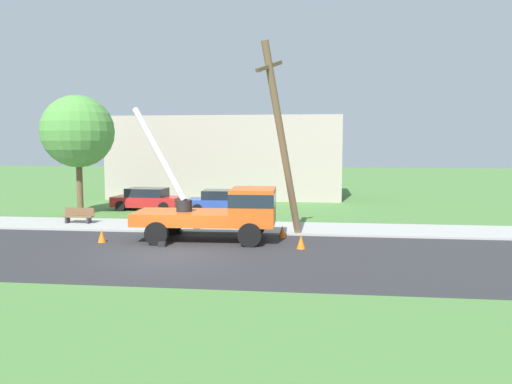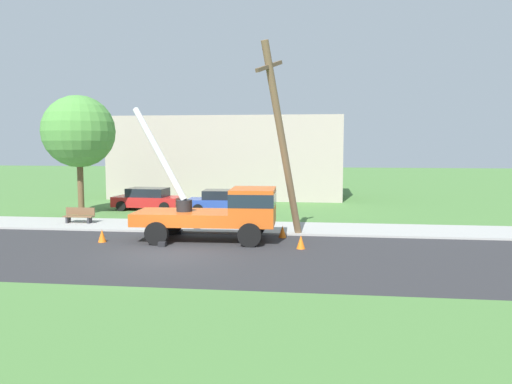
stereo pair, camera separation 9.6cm
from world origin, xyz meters
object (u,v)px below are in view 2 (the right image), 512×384
Objects in this scene: traffic_cone_curbside at (282,232)px; parked_sedan_red at (148,199)px; utility_truck at (224,209)px; park_bench at (79,216)px; traffic_cone_behind at (102,236)px; roadside_tree_near at (79,132)px; traffic_cone_ahead at (301,242)px; parked_sedan_blue at (224,201)px; leaning_utility_pole at (282,140)px.

traffic_cone_curbside is 12.66m from parked_sedan_red.
park_bench is at bearing 158.38° from utility_truck.
parked_sedan_red is at bearing 98.67° from traffic_cone_behind.
roadside_tree_near is (-12.59, 5.76, 4.72)m from traffic_cone_curbside.
roadside_tree_near reaches higher than park_bench.
roadside_tree_near reaches higher than traffic_cone_ahead.
parked_sedan_blue reaches higher than traffic_cone_ahead.
roadside_tree_near is (-1.60, 3.44, 4.54)m from park_bench.
parked_sedan_red is at bearing 137.77° from traffic_cone_curbside.
traffic_cone_ahead and traffic_cone_curbside have the same top height.
utility_truck is 12.23× the size of traffic_cone_behind.
utility_truck is at bearing -54.32° from parked_sedan_red.
utility_truck is at bearing 159.54° from traffic_cone_ahead.
leaning_utility_pole is at bearing -13.83° from park_bench.
traffic_cone_curbside is at bearing -24.60° from roadside_tree_near.
roadside_tree_near is (-4.82, 7.78, 4.72)m from traffic_cone_behind.
parked_sedan_red is (-10.29, 10.83, 0.43)m from traffic_cone_ahead.
traffic_cone_behind is 8.02m from traffic_cone_curbside.
park_bench is at bearing 158.71° from traffic_cone_ahead.
traffic_cone_curbside is 11.23m from park_bench.
park_bench is (-1.62, -6.18, -0.25)m from parked_sedan_red.
traffic_cone_behind is at bearing -58.20° from roadside_tree_near.
leaning_utility_pole is 15.48× the size of traffic_cone_ahead.
parked_sedan_blue is 0.63× the size of roadside_tree_near.
leaning_utility_pole reaches higher than roadside_tree_near.
leaning_utility_pole is 1.21× the size of roadside_tree_near.
parked_sedan_blue is at bearing 118.63° from traffic_cone_curbside.
utility_truck reaches higher than traffic_cone_ahead.
roadside_tree_near reaches higher than utility_truck.
utility_truck is 3.99m from leaning_utility_pole.
parked_sedan_red is (-9.37, 8.51, 0.43)m from traffic_cone_curbside.
traffic_cone_ahead is (3.44, -1.28, -1.13)m from utility_truck.
utility_truck is 0.96× the size of roadside_tree_near.
traffic_cone_behind is 10.29m from roadside_tree_near.
parked_sedan_blue is (-1.70, 8.76, -0.70)m from utility_truck.
roadside_tree_near is at bearing -139.52° from parked_sedan_red.
parked_sedan_blue is (-4.20, 8.10, -3.73)m from leaning_utility_pole.
parked_sedan_blue is (-4.22, 7.72, 0.43)m from traffic_cone_curbside.
leaning_utility_pole is at bearing -62.59° from parked_sedan_blue.
leaning_utility_pole is 1.93× the size of parked_sedan_red.
traffic_cone_behind is at bearing -110.04° from parked_sedan_blue.
roadside_tree_near is (-3.22, -2.74, 4.29)m from parked_sedan_red.
parked_sedan_blue is 8.67m from park_bench.
park_bench is 0.22× the size of roadside_tree_near.
parked_sedan_red reaches higher than traffic_cone_behind.
leaning_utility_pole is 13.43m from parked_sedan_red.
roadside_tree_near is (-10.07, 6.80, 3.59)m from utility_truck.
traffic_cone_curbside is (2.52, 1.04, -1.13)m from utility_truck.
park_bench is at bearing -65.10° from roadside_tree_near.
traffic_cone_ahead and traffic_cone_behind have the same top height.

